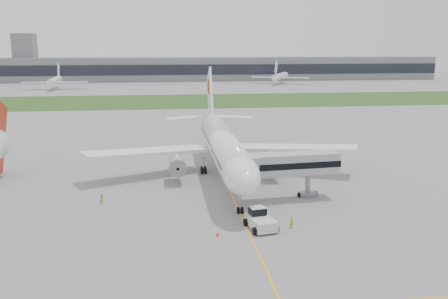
{
  "coord_description": "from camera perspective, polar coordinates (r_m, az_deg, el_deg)",
  "views": [
    {
      "loc": [
        -10.1,
        -79.03,
        22.89
      ],
      "look_at": [
        -0.14,
        2.0,
        5.31
      ],
      "focal_mm": 40.0,
      "sensor_mm": 36.0,
      "label": 1
    }
  ],
  "objects": [
    {
      "name": "distant_aircraft_right",
      "position": [
        284.03,
        6.42,
        7.46
      ],
      "size": [
        41.42,
        39.6,
        12.36
      ],
      "primitive_type": null,
      "rotation": [
        0.0,
        0.0,
        -0.44
      ],
      "color": "white",
      "rests_on": "ground"
    },
    {
      "name": "pushback_tug",
      "position": [
        63.34,
        4.13,
        -7.98
      ],
      "size": [
        3.96,
        5.19,
        2.44
      ],
      "rotation": [
        0.0,
        0.0,
        0.19
      ],
      "color": "silver",
      "rests_on": "ground"
    },
    {
      "name": "control_tower",
      "position": [
        321.95,
        -21.53,
        7.24
      ],
      "size": [
        12.0,
        12.0,
        56.0
      ],
      "primitive_type": null,
      "color": "gray",
      "rests_on": "ground"
    },
    {
      "name": "distant_aircraft_left",
      "position": [
        263.29,
        -18.73,
        6.53
      ],
      "size": [
        32.92,
        29.35,
        12.13
      ],
      "primitive_type": null,
      "rotation": [
        0.0,
        0.0,
        0.04
      ],
      "color": "white",
      "rests_on": "ground"
    },
    {
      "name": "airliner",
      "position": [
        86.25,
        -0.14,
        0.63
      ],
      "size": [
        48.13,
        53.95,
        17.88
      ],
      "color": "white",
      "rests_on": "ground"
    },
    {
      "name": "grass_strip",
      "position": [
        200.6,
        -4.09,
        5.57
      ],
      "size": [
        600.0,
        50.0,
        0.02
      ],
      "primitive_type": "cube",
      "color": "#2A4F1D",
      "rests_on": "ground"
    },
    {
      "name": "jet_bridge",
      "position": [
        73.55,
        6.9,
        -1.78
      ],
      "size": [
        15.43,
        5.75,
        7.15
      ],
      "rotation": [
        0.0,
        0.0,
        0.1
      ],
      "color": "#AAAAAC",
      "rests_on": "ground"
    },
    {
      "name": "terminal_building",
      "position": [
        309.48,
        -5.19,
        9.16
      ],
      "size": [
        320.0,
        22.3,
        14.0
      ],
      "color": "gray",
      "rests_on": "ground"
    },
    {
      "name": "ground_crew_near",
      "position": [
        63.82,
        7.71,
        -8.25
      ],
      "size": [
        0.63,
        0.5,
        1.52
      ],
      "primitive_type": "imported",
      "rotation": [
        0.0,
        0.0,
        3.41
      ],
      "color": "#7FC420",
      "rests_on": "ground"
    },
    {
      "name": "ground_crew_far",
      "position": [
        74.56,
        -13.75,
        -5.46
      ],
      "size": [
        0.95,
        0.94,
        1.54
      ],
      "primitive_type": "imported",
      "rotation": [
        0.0,
        0.0,
        0.74
      ],
      "color": "yellow",
      "rests_on": "ground"
    },
    {
      "name": "apron_markings",
      "position": [
        78.15,
        0.73,
        -4.88
      ],
      "size": [
        70.0,
        70.0,
        0.04
      ],
      "primitive_type": null,
      "color": "yellow",
      "rests_on": "ground"
    },
    {
      "name": "safety_cone_right",
      "position": [
        65.72,
        2.73,
        -7.97
      ],
      "size": [
        0.43,
        0.43,
        0.59
      ],
      "primitive_type": "cone",
      "color": "#FF340D",
      "rests_on": "ground"
    },
    {
      "name": "safety_cone_left",
      "position": [
        60.93,
        -0.75,
        -9.61
      ],
      "size": [
        0.44,
        0.44,
        0.61
      ],
      "primitive_type": "cone",
      "color": "#FF340D",
      "rests_on": "ground"
    },
    {
      "name": "ground",
      "position": [
        82.9,
        0.27,
        -3.88
      ],
      "size": [
        600.0,
        600.0,
        0.0
      ],
      "primitive_type": "plane",
      "color": "#969699",
      "rests_on": "ground"
    }
  ]
}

